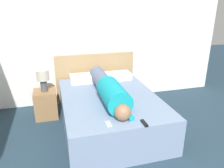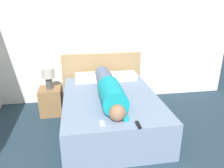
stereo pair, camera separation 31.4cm
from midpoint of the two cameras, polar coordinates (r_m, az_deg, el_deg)
wall_back at (r=4.26m, az=-0.19°, el=12.65°), size 5.21×0.06×2.60m
bed at (r=3.48m, az=2.20°, el=-7.15°), size 1.43×1.98×0.53m
headboard at (r=4.37m, az=-0.55°, el=1.81°), size 1.55×0.04×0.96m
nightstand at (r=3.99m, az=-13.49°, el=-4.38°), size 0.37×0.38×0.48m
table_lamp at (r=3.82m, az=-14.07°, el=2.10°), size 0.20×0.20×0.37m
person_lying at (r=3.22m, az=2.05°, el=-1.47°), size 0.33×1.65×0.33m
pillow_near_headboard at (r=3.99m, az=-3.83°, el=1.66°), size 0.49×0.29×0.14m
pillow_second at (r=4.10m, az=5.19°, el=2.04°), size 0.46×0.29×0.12m
tv_remote at (r=2.62m, az=10.35°, el=-10.53°), size 0.04×0.15×0.02m
cell_phone at (r=2.62m, az=0.88°, el=-10.36°), size 0.06×0.13×0.01m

